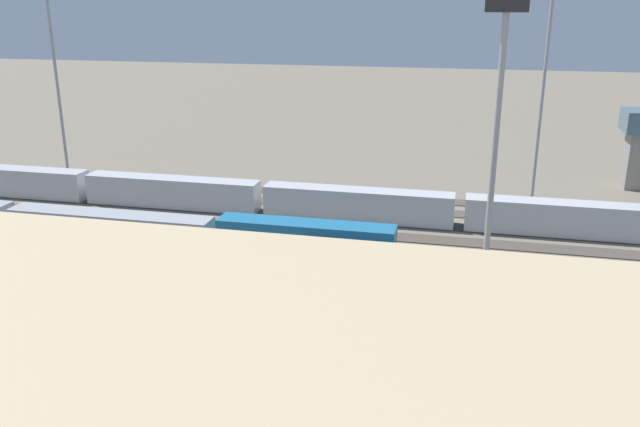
{
  "coord_description": "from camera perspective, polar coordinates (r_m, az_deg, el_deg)",
  "views": [
    {
      "loc": [
        -15.93,
        67.0,
        25.51
      ],
      "look_at": [
        -0.16,
        -1.62,
        2.5
      ],
      "focal_mm": 36.69,
      "sensor_mm": 36.0,
      "label": 1
    }
  ],
  "objects": [
    {
      "name": "track_bed_3",
      "position": [
        75.71,
        0.03,
        -1.55
      ],
      "size": [
        140.0,
        2.8,
        0.12
      ],
      "primitive_type": "cube",
      "color": "#4C443D",
      "rests_on": "ground_plane"
    },
    {
      "name": "track_bed_1",
      "position": [
        84.98,
        1.54,
        0.66
      ],
      "size": [
        140.0,
        2.8,
        0.12
      ],
      "primitive_type": "cube",
      "color": "#4C443D",
      "rests_on": "ground_plane"
    },
    {
      "name": "light_mast_1",
      "position": [
        47.21,
        15.1,
        6.67
      ],
      "size": [
        2.8,
        0.7,
        25.97
      ],
      "color": "#9EA0A5",
      "rests_on": "ground_plane"
    },
    {
      "name": "track_bed_5",
      "position": [
        66.64,
        -1.89,
        -4.36
      ],
      "size": [
        140.0,
        2.8,
        0.12
      ],
      "primitive_type": "cube",
      "color": "#4C443D",
      "rests_on": "ground_plane"
    },
    {
      "name": "track_bed_2",
      "position": [
        80.32,
        0.83,
        -0.38
      ],
      "size": [
        140.0,
        2.8,
        0.12
      ],
      "primitive_type": "cube",
      "color": "#3D3833",
      "rests_on": "ground_plane"
    },
    {
      "name": "train_on_track_5",
      "position": [
        74.92,
        -19.28,
        -1.16
      ],
      "size": [
        66.4,
        3.06,
        4.4
      ],
      "color": "#1E6B9E",
      "rests_on": "ground_plane"
    },
    {
      "name": "train_on_track_6",
      "position": [
        60.06,
        20.7,
        -6.22
      ],
      "size": [
        47.2,
        3.06,
        3.8
      ],
      "color": "#A8AAB2",
      "rests_on": "ground_plane"
    },
    {
      "name": "train_on_track_7",
      "position": [
        56.01,
        -0.36,
        -6.65
      ],
      "size": [
        114.8,
        3.06,
        4.4
      ],
      "color": "#1E6B9E",
      "rests_on": "ground_plane"
    },
    {
      "name": "light_mast_0",
      "position": [
        105.92,
        -22.25,
        12.98
      ],
      "size": [
        2.8,
        0.7,
        29.25
      ],
      "color": "#9EA0A5",
      "rests_on": "ground_plane"
    },
    {
      "name": "track_bed_0",
      "position": [
        89.67,
        2.17,
        1.6
      ],
      "size": [
        140.0,
        2.8,
        0.12
      ],
      "primitive_type": "cube",
      "color": "#4C443D",
      "rests_on": "ground_plane"
    },
    {
      "name": "track_bed_7",
      "position": [
        57.89,
        -4.44,
        -8.04
      ],
      "size": [
        140.0,
        2.8,
        0.12
      ],
      "primitive_type": "cube",
      "color": "#3D3833",
      "rests_on": "ground_plane"
    },
    {
      "name": "train_on_track_2",
      "position": [
        79.1,
        3.3,
        0.79
      ],
      "size": [
        119.8,
        3.0,
        3.8
      ],
      "color": "silver",
      "rests_on": "ground_plane"
    },
    {
      "name": "track_bed_6",
      "position": [
        62.22,
        -3.07,
        -6.07
      ],
      "size": [
        140.0,
        2.8,
        0.12
      ],
      "primitive_type": "cube",
      "color": "#3D3833",
      "rests_on": "ground_plane"
    },
    {
      "name": "track_bed_4",
      "position": [
        71.14,
        -0.87,
        -2.86
      ],
      "size": [
        140.0,
        2.8,
        0.12
      ],
      "primitive_type": "cube",
      "color": "#3D3833",
      "rests_on": "ground_plane"
    },
    {
      "name": "light_mast_2",
      "position": [
        88.72,
        19.26,
        13.88
      ],
      "size": [
        2.8,
        0.7,
        33.04
      ],
      "color": "#9EA0A5",
      "rests_on": "ground_plane"
    },
    {
      "name": "ground_plane",
      "position": [
        73.44,
        -0.4,
        -2.23
      ],
      "size": [
        400.0,
        400.0,
        0.0
      ],
      "primitive_type": "plane",
      "color": "#756B5B"
    }
  ]
}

